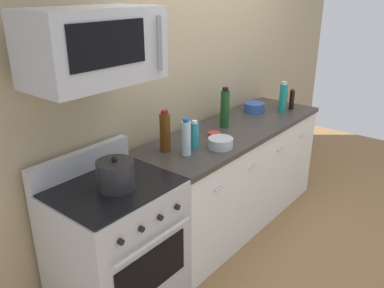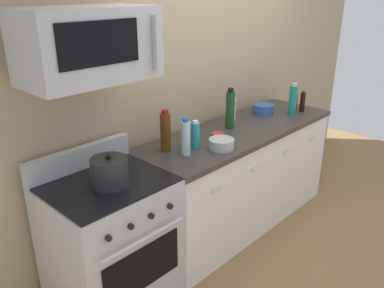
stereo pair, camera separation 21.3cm
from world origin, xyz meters
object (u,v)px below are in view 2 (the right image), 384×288
bottle_soy_sauce_dark (303,102)px  bowl_steel_prep (221,144)px  bottle_dish_soap (195,135)px  stockpot (110,172)px  bowl_red_small (218,135)px  bowl_blue_mixing (263,109)px  bottle_wine_green (230,109)px  bottle_vinegar_white (232,109)px  microwave (89,45)px  bottle_wine_amber (165,131)px  bottle_water_clear (186,138)px  bottle_hot_sauce_red (294,103)px  range_oven (111,243)px  bottle_sparkling_teal (293,100)px

bottle_soy_sauce_dark → bowl_steel_prep: bearing=-178.3°
bottle_dish_soap → stockpot: size_ratio=0.96×
bowl_red_small → bowl_blue_mixing: 0.81m
bottle_wine_green → bowl_blue_mixing: bearing=3.0°
bottle_wine_green → stockpot: bearing=-174.3°
bowl_steel_prep → stockpot: size_ratio=0.84×
bottle_wine_green → bottle_vinegar_white: 0.22m
microwave → bowl_red_small: 1.34m
bottle_wine_amber → bottle_water_clear: bearing=-75.2°
microwave → bottle_hot_sauce_red: 2.23m
bowl_red_small → bowl_steel_prep: size_ratio=0.54×
stockpot → bottle_soy_sauce_dark: bearing=-2.0°
range_oven → bottle_hot_sauce_red: (2.10, -0.09, 0.54)m
bottle_water_clear → bottle_soy_sauce_dark: size_ratio=1.34×
bottle_soy_sauce_dark → bottle_vinegar_white: bearing=154.1°
bottle_sparkling_teal → bottle_soy_sauce_dark: bearing=-7.7°
bottle_water_clear → bottle_wine_amber: (-0.04, 0.16, 0.02)m
bottle_wine_amber → bowl_steel_prep: 0.43m
stockpot → bottle_vinegar_white: bearing=9.5°
bottle_sparkling_teal → stockpot: 2.02m
bottle_hot_sauce_red → stockpot: stockpot is taller
bottle_wine_amber → stockpot: bottle_wine_amber is taller
bottle_dish_soap → bottle_wine_green: (0.53, 0.10, 0.06)m
bottle_hot_sauce_red → bottle_wine_green: bearing=168.2°
microwave → bottle_soy_sauce_dark: microwave is taller
stockpot → range_oven: bearing=90.0°
bottle_hot_sauce_red → stockpot: 2.10m
bottle_soy_sauce_dark → bowl_blue_mixing: bearing=142.7°
bottle_soy_sauce_dark → bottle_hot_sauce_red: bearing=149.1°
bottle_sparkling_teal → stockpot: bearing=178.4°
microwave → bottle_wine_green: bearing=1.4°
bottle_sparkling_teal → bowl_steel_prep: (-1.11, -0.06, -0.10)m
stockpot → bottle_sparkling_teal: bearing=-1.6°
range_oven → bottle_water_clear: bottle_water_clear is taller
bottle_water_clear → bottle_sparkling_teal: 1.37m
bottle_dish_soap → bowl_blue_mixing: 1.08m
bottle_wine_green → bottle_wine_amber: 0.71m
microwave → bottle_dish_soap: bearing=-4.6°
bottle_dish_soap → stockpot: bearing=-177.5°
bottle_water_clear → bottle_hot_sauce_red: size_ratio=1.48×
bottle_dish_soap → bottle_wine_amber: size_ratio=0.69×
bottle_soy_sauce_dark → bottle_vinegar_white: 0.75m
microwave → bowl_red_small: bearing=-2.7°
range_oven → bottle_water_clear: size_ratio=3.93×
microwave → bottle_sparkling_teal: 2.14m
bowl_red_small → bottle_sparkling_teal: bearing=-6.2°
bowl_red_small → range_oven: bearing=179.7°
bowl_blue_mixing → bowl_steel_prep: bearing=-163.9°
microwave → bowl_steel_prep: microwave is taller
bowl_blue_mixing → bottle_wine_green: bearing=-177.0°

